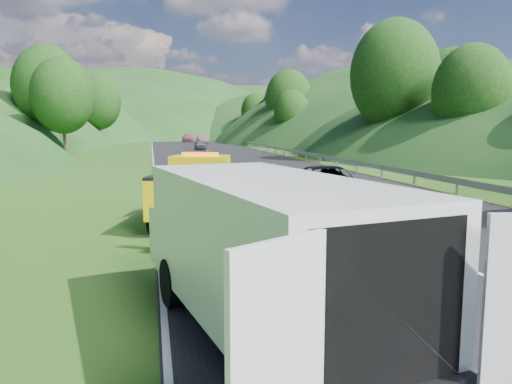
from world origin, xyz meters
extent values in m
plane|color=#38661E|center=(0.00, 0.00, 0.00)|extent=(320.00, 320.00, 0.00)
cube|color=black|center=(3.00, 40.00, 0.01)|extent=(14.00, 200.00, 0.02)
cube|color=gray|center=(10.30, 52.50, 0.00)|extent=(0.06, 140.00, 1.52)
cylinder|color=black|center=(-2.97, 6.48, 0.46)|extent=(0.56, 0.97, 0.92)
cylinder|color=black|center=(-1.29, 6.00, 0.46)|extent=(0.56, 0.97, 0.92)
cylinder|color=black|center=(-3.98, 2.95, 0.46)|extent=(0.56, 0.97, 0.92)
cylinder|color=black|center=(-2.30, 2.47, 0.46)|extent=(0.56, 0.97, 0.92)
cube|color=yellow|center=(-2.34, 5.49, 1.33)|extent=(2.30, 1.96, 1.74)
cube|color=yellow|center=(-2.91, 3.51, 1.10)|extent=(2.80, 3.56, 1.19)
cube|color=black|center=(-2.91, 3.51, 1.74)|extent=(2.80, 3.56, 0.09)
cube|color=black|center=(-2.04, 6.55, 0.83)|extent=(2.07, 1.57, 0.64)
cube|color=black|center=(-1.89, 7.08, 0.64)|extent=(1.90, 0.71, 0.46)
cube|color=yellow|center=(-1.95, 6.86, 1.42)|extent=(1.96, 1.20, 1.00)
cube|color=orange|center=(-2.34, 5.49, 2.25)|extent=(1.30, 0.58, 0.15)
cube|color=black|center=(-2.17, 6.11, 1.65)|extent=(1.70, 0.55, 0.83)
cylinder|color=black|center=(-3.71, -3.34, 0.44)|extent=(0.50, 0.93, 0.88)
cylinder|color=black|center=(-1.76, -2.95, 0.44)|extent=(0.50, 0.93, 0.88)
cylinder|color=black|center=(-2.97, -7.02, 0.44)|extent=(0.50, 0.93, 0.88)
cylinder|color=black|center=(-1.02, -6.63, 0.44)|extent=(0.50, 0.93, 0.88)
cube|color=white|center=(-2.34, -5.09, 1.49)|extent=(3.35, 6.07, 2.04)
cube|color=white|center=(-2.94, -2.12, 1.05)|extent=(2.36, 1.41, 1.10)
cube|color=black|center=(-2.90, -2.33, 1.93)|extent=(2.08, 0.77, 0.92)
cube|color=black|center=(-1.79, -7.85, 1.49)|extent=(1.86, 0.48, 1.77)
cube|color=white|center=(-3.10, -8.62, 1.49)|extent=(0.93, 0.60, 1.88)
imported|color=white|center=(-3.63, 0.70, 0.00)|extent=(0.58, 0.70, 1.69)
imported|color=tan|center=(-3.00, -1.35, 0.00)|extent=(0.65, 0.66, 1.08)
imported|color=black|center=(-1.41, -6.42, 0.00)|extent=(1.04, 0.64, 1.57)
cube|color=brown|center=(-3.86, 0.50, 0.28)|extent=(0.39, 0.28, 0.56)
cylinder|color=black|center=(-0.63, -6.65, 0.00)|extent=(0.64, 0.64, 0.20)
imported|color=black|center=(3.27, 7.71, 0.00)|extent=(2.91, 5.63, 1.52)
imported|color=#444548|center=(2.38, 54.23, 0.00)|extent=(1.50, 3.73, 1.27)
imported|color=brown|center=(4.68, 74.90, 0.00)|extent=(1.64, 4.72, 1.55)
imported|color=#874355|center=(2.91, 84.27, 0.00)|extent=(2.14, 5.27, 1.53)
camera|label=1|loc=(-4.03, -12.23, 3.29)|focal=35.00mm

